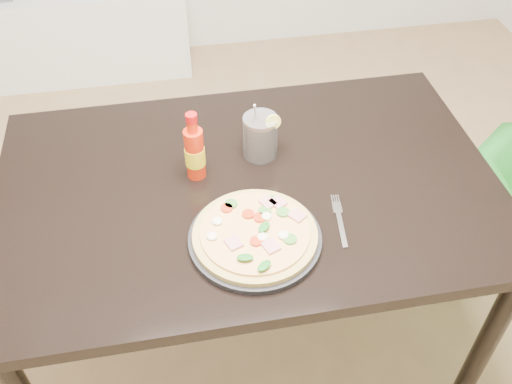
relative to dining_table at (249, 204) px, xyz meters
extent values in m
plane|color=#9E7A51|center=(0.06, -0.17, -0.67)|extent=(4.50, 4.50, 0.00)
cube|color=black|center=(0.00, 0.00, 0.06)|extent=(1.40, 0.90, 0.04)
cylinder|color=black|center=(0.64, -0.39, -0.31)|extent=(0.06, 0.06, 0.71)
cylinder|color=black|center=(-0.64, 0.39, -0.31)|extent=(0.06, 0.06, 0.71)
cylinder|color=black|center=(0.64, 0.39, -0.31)|extent=(0.06, 0.06, 0.71)
cylinder|color=black|center=(-0.02, -0.21, 0.09)|extent=(0.34, 0.34, 0.02)
cylinder|color=tan|center=(-0.02, -0.21, 0.11)|extent=(0.31, 0.31, 0.01)
cylinder|color=#F8C66C|center=(-0.02, -0.21, 0.12)|extent=(0.27, 0.27, 0.01)
cube|color=tan|center=(0.09, -0.18, 0.12)|extent=(0.05, 0.05, 0.01)
cube|color=tan|center=(-0.08, -0.24, 0.12)|extent=(0.05, 0.05, 0.01)
cube|color=tan|center=(0.06, -0.13, 0.12)|extent=(0.05, 0.05, 0.01)
cube|color=tan|center=(0.01, -0.27, 0.12)|extent=(0.05, 0.05, 0.01)
cube|color=tan|center=(0.03, -0.12, 0.12)|extent=(0.05, 0.05, 0.01)
cylinder|color=#B92E13|center=(-0.02, -0.25, 0.12)|extent=(0.03, 0.03, 0.01)
cylinder|color=#B92E13|center=(-0.03, -0.16, 0.12)|extent=(0.03, 0.03, 0.01)
cylinder|color=#B92E13|center=(0.00, -0.17, 0.12)|extent=(0.03, 0.03, 0.01)
cylinder|color=#B92E13|center=(-0.08, -0.12, 0.12)|extent=(0.03, 0.03, 0.01)
cylinder|color=#3A7D29|center=(0.06, -0.26, 0.12)|extent=(0.03, 0.03, 0.01)
cylinder|color=#3A7D29|center=(-0.06, -0.11, 0.12)|extent=(0.03, 0.03, 0.01)
cylinder|color=#3A7D29|center=(0.06, -0.16, 0.12)|extent=(0.03, 0.03, 0.01)
cylinder|color=#3A7D29|center=(0.04, -0.12, 0.12)|extent=(0.03, 0.03, 0.01)
cylinder|color=#3A7D29|center=(0.02, -0.15, 0.12)|extent=(0.03, 0.03, 0.01)
ellipsoid|color=#EDEDCD|center=(-0.01, -0.24, 0.12)|extent=(0.03, 0.03, 0.01)
ellipsoid|color=#EDEDCD|center=(-0.13, -0.21, 0.12)|extent=(0.03, 0.03, 0.01)
ellipsoid|color=#EDEDCD|center=(0.05, -0.24, 0.12)|extent=(0.03, 0.03, 0.01)
ellipsoid|color=#EDEDCD|center=(0.02, -0.17, 0.12)|extent=(0.03, 0.03, 0.01)
ellipsoid|color=#EDEDCD|center=(-0.11, -0.17, 0.12)|extent=(0.03, 0.03, 0.01)
ellipsoid|color=#196C1B|center=(-0.02, -0.33, 0.13)|extent=(0.05, 0.04, 0.00)
ellipsoid|color=#196C1B|center=(0.00, -0.21, 0.13)|extent=(0.04, 0.04, 0.00)
ellipsoid|color=#196C1B|center=(-0.06, -0.30, 0.13)|extent=(0.04, 0.03, 0.00)
cylinder|color=red|center=(-0.14, 0.06, 0.16)|extent=(0.07, 0.07, 0.16)
cylinder|color=yellow|center=(-0.14, 0.06, 0.15)|extent=(0.06, 0.06, 0.06)
cylinder|color=red|center=(-0.14, 0.06, 0.26)|extent=(0.03, 0.03, 0.03)
cylinder|color=red|center=(-0.14, 0.06, 0.28)|extent=(0.03, 0.03, 0.02)
cylinder|color=black|center=(0.06, 0.12, 0.14)|extent=(0.09, 0.09, 0.11)
cylinder|color=silver|center=(0.06, 0.12, 0.15)|extent=(0.10, 0.10, 0.13)
cylinder|color=#F2E059|center=(0.09, 0.10, 0.21)|extent=(0.04, 0.01, 0.04)
cylinder|color=#B2B2B7|center=(0.05, 0.13, 0.19)|extent=(0.03, 0.06, 0.17)
cube|color=silver|center=(0.21, -0.22, 0.09)|extent=(0.03, 0.12, 0.00)
cube|color=silver|center=(0.22, -0.14, 0.09)|extent=(0.03, 0.04, 0.00)
cube|color=silver|center=(0.21, -0.11, 0.09)|extent=(0.01, 0.03, 0.00)
cube|color=silver|center=(0.22, -0.11, 0.09)|extent=(0.01, 0.03, 0.00)
cube|color=silver|center=(0.22, -0.11, 0.09)|extent=(0.01, 0.03, 0.00)
cube|color=silver|center=(0.23, -0.11, 0.09)|extent=(0.01, 0.03, 0.00)
cube|color=white|center=(-0.74, 1.90, -0.42)|extent=(1.40, 0.34, 0.50)
camera|label=1|loc=(-0.19, -1.14, 1.18)|focal=40.00mm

